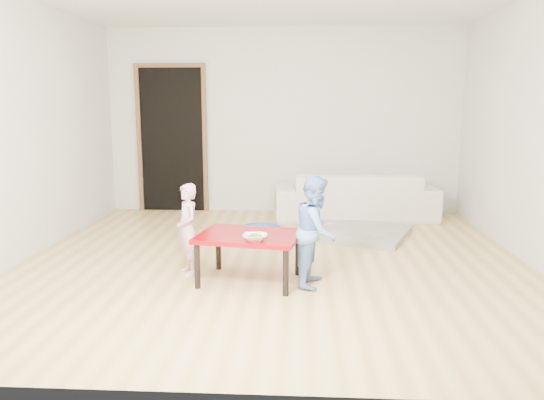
# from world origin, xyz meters

# --- Properties ---
(floor) EXTENTS (5.00, 5.00, 0.01)m
(floor) POSITION_xyz_m (0.00, 0.00, 0.00)
(floor) COLOR tan
(floor) RESTS_ON ground
(back_wall) EXTENTS (5.00, 0.02, 2.60)m
(back_wall) POSITION_xyz_m (0.00, 2.50, 1.30)
(back_wall) COLOR beige
(back_wall) RESTS_ON floor
(left_wall) EXTENTS (0.02, 5.00, 2.60)m
(left_wall) POSITION_xyz_m (-2.50, 0.00, 1.30)
(left_wall) COLOR beige
(left_wall) RESTS_ON floor
(right_wall) EXTENTS (0.02, 5.00, 2.60)m
(right_wall) POSITION_xyz_m (2.50, 0.00, 1.30)
(right_wall) COLOR beige
(right_wall) RESTS_ON floor
(doorway) EXTENTS (1.02, 0.08, 2.11)m
(doorway) POSITION_xyz_m (-1.60, 2.48, 1.02)
(doorway) COLOR brown
(doorway) RESTS_ON back_wall
(sofa) EXTENTS (2.22, 1.01, 0.63)m
(sofa) POSITION_xyz_m (1.00, 2.05, 0.32)
(sofa) COLOR silver
(sofa) RESTS_ON floor
(cushion) EXTENTS (0.47, 0.43, 0.11)m
(cushion) POSITION_xyz_m (0.53, 1.90, 0.47)
(cushion) COLOR orange
(cushion) RESTS_ON sofa
(red_table) EXTENTS (0.96, 0.79, 0.43)m
(red_table) POSITION_xyz_m (-0.17, -0.65, 0.22)
(red_table) COLOR maroon
(red_table) RESTS_ON floor
(bowl) EXTENTS (0.20, 0.20, 0.05)m
(bowl) POSITION_xyz_m (-0.10, -0.87, 0.46)
(bowl) COLOR white
(bowl) RESTS_ON red_table
(broccoli) EXTENTS (0.12, 0.12, 0.06)m
(broccoli) POSITION_xyz_m (-0.10, -0.87, 0.46)
(broccoli) COLOR #2D5919
(broccoli) RESTS_ON red_table
(child_pink) EXTENTS (0.33, 0.37, 0.84)m
(child_pink) POSITION_xyz_m (-0.75, -0.47, 0.42)
(child_pink) COLOR pink
(child_pink) RESTS_ON floor
(child_blue) EXTENTS (0.44, 0.52, 0.95)m
(child_blue) POSITION_xyz_m (0.41, -0.69, 0.47)
(child_blue) COLOR #6B9AF9
(child_blue) RESTS_ON floor
(basin) EXTENTS (0.45, 0.45, 0.14)m
(basin) POSITION_xyz_m (-0.19, 0.87, 0.07)
(basin) COLOR #2C5EA9
(basin) RESTS_ON floor
(blanket) EXTENTS (1.61, 1.48, 0.07)m
(blanket) POSITION_xyz_m (0.85, 1.11, 0.03)
(blanket) COLOR #A9A095
(blanket) RESTS_ON floor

